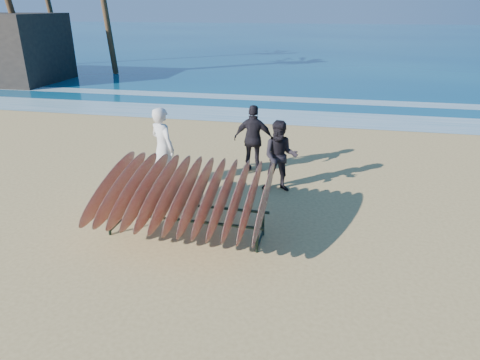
{
  "coord_description": "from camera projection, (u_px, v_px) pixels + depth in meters",
  "views": [
    {
      "loc": [
        1.61,
        -7.0,
        4.24
      ],
      "look_at": [
        0.0,
        0.8,
        0.95
      ],
      "focal_mm": 32.0,
      "sensor_mm": 36.0,
      "label": 1
    }
  ],
  "objects": [
    {
      "name": "foam_near",
      "position": [
        286.0,
        117.0,
        17.31
      ],
      "size": [
        160.0,
        160.0,
        0.0
      ],
      "primitive_type": "plane",
      "color": "white",
      "rests_on": "ground"
    },
    {
      "name": "person_dark_a",
      "position": [
        280.0,
        157.0,
        10.18
      ],
      "size": [
        0.9,
        0.73,
        1.75
      ],
      "primitive_type": "imported",
      "rotation": [
        0.0,
        0.0,
        0.08
      ],
      "color": "black",
      "rests_on": "ground"
    },
    {
      "name": "foam_far",
      "position": [
        294.0,
        99.0,
        20.48
      ],
      "size": [
        160.0,
        160.0,
        0.0
      ],
      "primitive_type": "plane",
      "color": "white",
      "rests_on": "ground"
    },
    {
      "name": "ground",
      "position": [
        232.0,
        241.0,
        8.26
      ],
      "size": [
        120.0,
        120.0,
        0.0
      ],
      "primitive_type": "plane",
      "color": "tan",
      "rests_on": "ground"
    },
    {
      "name": "surfboard_rack",
      "position": [
        184.0,
        193.0,
        8.13
      ],
      "size": [
        3.21,
        2.54,
        1.46
      ],
      "rotation": [
        0.0,
        0.0,
        -0.02
      ],
      "color": "black",
      "rests_on": "ground"
    },
    {
      "name": "person_white",
      "position": [
        163.0,
        148.0,
        10.35
      ],
      "size": [
        0.88,
        0.8,
        2.01
      ],
      "primitive_type": "imported",
      "rotation": [
        0.0,
        0.0,
        2.57
      ],
      "color": "silver",
      "rests_on": "ground"
    },
    {
      "name": "person_dark_b",
      "position": [
        254.0,
        139.0,
        11.37
      ],
      "size": [
        1.07,
        0.46,
        1.82
      ],
      "primitive_type": "imported",
      "rotation": [
        0.0,
        0.0,
        3.13
      ],
      "color": "black",
      "rests_on": "ground"
    },
    {
      "name": "ocean",
      "position": [
        321.0,
        38.0,
        58.05
      ],
      "size": [
        160.0,
        160.0,
        0.0
      ],
      "primitive_type": "plane",
      "color": "navy",
      "rests_on": "ground"
    }
  ]
}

